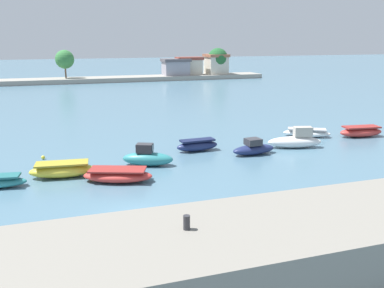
# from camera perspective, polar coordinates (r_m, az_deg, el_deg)

# --- Properties ---
(ground_plane) EXTENTS (400.00, 400.00, 0.00)m
(ground_plane) POSITION_cam_1_polar(r_m,az_deg,el_deg) (24.61, -7.31, -10.09)
(ground_plane) COLOR slate
(seawall_embankment) EXTENTS (81.62, 6.23, 2.50)m
(seawall_embankment) POSITION_cam_1_polar(r_m,az_deg,el_deg) (17.53, -2.52, -16.04)
(seawall_embankment) COLOR gray
(seawall_embankment) RESTS_ON ground
(mooring_bollard) EXTENTS (0.28, 0.28, 0.61)m
(mooring_bollard) POSITION_cam_1_polar(r_m,az_deg,el_deg) (17.32, -0.74, -10.62)
(mooring_bollard) COLOR #2D2D33
(mooring_bollard) RESTS_ON seawall_embankment
(moored_boat_1) EXTENTS (4.92, 2.25, 1.12)m
(moored_boat_1) POSITION_cam_1_polar(r_m,az_deg,el_deg) (32.73, -17.22, -3.39)
(moored_boat_1) COLOR yellow
(moored_boat_1) RESTS_ON ground
(moored_boat_2) EXTENTS (5.37, 3.57, 0.96)m
(moored_boat_2) POSITION_cam_1_polar(r_m,az_deg,el_deg) (30.77, -10.06, -4.22)
(moored_boat_2) COLOR #C63833
(moored_boat_2) RESTS_ON ground
(moored_boat_3) EXTENTS (4.40, 3.08, 1.80)m
(moored_boat_3) POSITION_cam_1_polar(r_m,az_deg,el_deg) (34.22, -6.08, -1.88)
(moored_boat_3) COLOR teal
(moored_boat_3) RESTS_ON ground
(moored_boat_4) EXTENTS (4.03, 1.49, 1.08)m
(moored_boat_4) POSITION_cam_1_polar(r_m,az_deg,el_deg) (38.45, 0.73, -0.19)
(moored_boat_4) COLOR navy
(moored_boat_4) RESTS_ON ground
(moored_boat_5) EXTENTS (4.22, 1.79, 1.46)m
(moored_boat_5) POSITION_cam_1_polar(r_m,az_deg,el_deg) (37.68, 8.39, -0.60)
(moored_boat_5) COLOR navy
(moored_boat_5) RESTS_ON ground
(moored_boat_6) EXTENTS (5.35, 2.71, 2.00)m
(moored_boat_6) POSITION_cam_1_polar(r_m,az_deg,el_deg) (40.77, 13.93, 0.45)
(moored_boat_6) COLOR white
(moored_boat_6) RESTS_ON ground
(moored_boat_7) EXTENTS (4.97, 3.66, 0.87)m
(moored_boat_7) POSITION_cam_1_polar(r_m,az_deg,el_deg) (45.66, 15.34, 1.48)
(moored_boat_7) COLOR white
(moored_boat_7) RESTS_ON ground
(moored_boat_8) EXTENTS (4.89, 2.29, 1.11)m
(moored_boat_8) POSITION_cam_1_polar(r_m,az_deg,el_deg) (47.48, 21.99, 1.57)
(moored_boat_8) COLOR #C63833
(moored_boat_8) RESTS_ON ground
(mooring_buoy_0) EXTENTS (0.28, 0.28, 0.28)m
(mooring_buoy_0) POSITION_cam_1_polar(r_m,az_deg,el_deg) (41.21, 2.72, 0.24)
(mooring_buoy_0) COLOR white
(mooring_buoy_0) RESTS_ON ground
(mooring_buoy_3) EXTENTS (0.32, 0.32, 0.32)m
(mooring_buoy_3) POSITION_cam_1_polar(r_m,az_deg,el_deg) (38.10, -19.59, -1.72)
(mooring_buoy_3) COLOR yellow
(mooring_buoy_3) RESTS_ON ground
(distant_shoreline) EXTENTS (94.86, 7.46, 7.66)m
(distant_shoreline) POSITION_cam_1_polar(r_m,az_deg,el_deg) (102.45, -13.56, 9.59)
(distant_shoreline) COLOR gray
(distant_shoreline) RESTS_ON ground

